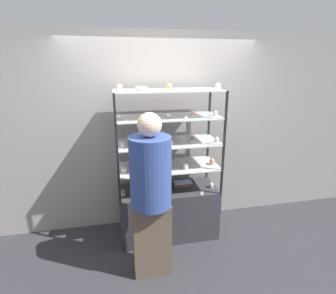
# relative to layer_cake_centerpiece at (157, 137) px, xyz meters

# --- Properties ---
(ground_plane) EXTENTS (20.00, 20.00, 0.00)m
(ground_plane) POSITION_rel_layer_cake_centerpiece_xyz_m (0.13, -0.02, -1.36)
(ground_plane) COLOR #2D2D33
(back_wall) EXTENTS (8.00, 0.05, 2.60)m
(back_wall) POSITION_rel_layer_cake_centerpiece_xyz_m (0.13, 0.39, -0.06)
(back_wall) COLOR gray
(back_wall) RESTS_ON ground_plane
(display_base) EXTENTS (1.25, 0.54, 0.66)m
(display_base) POSITION_rel_layer_cake_centerpiece_xyz_m (0.13, -0.02, -1.03)
(display_base) COLOR #333338
(display_base) RESTS_ON ground_plane
(display_riser_lower) EXTENTS (1.25, 0.54, 0.31)m
(display_riser_lower) POSITION_rel_layer_cake_centerpiece_xyz_m (0.13, -0.02, -0.40)
(display_riser_lower) COLOR black
(display_riser_lower) RESTS_ON display_base
(display_riser_middle) EXTENTS (1.25, 0.54, 0.31)m
(display_riser_middle) POSITION_rel_layer_cake_centerpiece_xyz_m (0.13, -0.02, -0.09)
(display_riser_middle) COLOR black
(display_riser_middle) RESTS_ON display_riser_lower
(display_riser_upper) EXTENTS (1.25, 0.54, 0.31)m
(display_riser_upper) POSITION_rel_layer_cake_centerpiece_xyz_m (0.13, -0.02, 0.22)
(display_riser_upper) COLOR black
(display_riser_upper) RESTS_ON display_riser_middle
(display_riser_top) EXTENTS (1.25, 0.54, 0.31)m
(display_riser_top) POSITION_rel_layer_cake_centerpiece_xyz_m (0.13, -0.02, 0.53)
(display_riser_top) COLOR black
(display_riser_top) RESTS_ON display_riser_upper
(layer_cake_centerpiece) EXTENTS (0.18, 0.18, 0.14)m
(layer_cake_centerpiece) POSITION_rel_layer_cake_centerpiece_xyz_m (0.00, 0.00, 0.00)
(layer_cake_centerpiece) COLOR #DBBC84
(layer_cake_centerpiece) RESTS_ON display_riser_middle
(sheet_cake_frosted) EXTENTS (0.24, 0.12, 0.06)m
(sheet_cake_frosted) POSITION_rel_layer_cake_centerpiece_xyz_m (0.34, 0.02, -0.67)
(sheet_cake_frosted) COLOR brown
(sheet_cake_frosted) RESTS_ON display_base
(cupcake_0) EXTENTS (0.06, 0.06, 0.07)m
(cupcake_0) POSITION_rel_layer_cake_centerpiece_xyz_m (-0.43, -0.07, -0.66)
(cupcake_0) COLOR white
(cupcake_0) RESTS_ON display_base
(cupcake_1) EXTENTS (0.06, 0.06, 0.07)m
(cupcake_1) POSITION_rel_layer_cake_centerpiece_xyz_m (-0.14, -0.09, -0.66)
(cupcake_1) COLOR white
(cupcake_1) RESTS_ON display_base
(cupcake_2) EXTENTS (0.06, 0.06, 0.07)m
(cupcake_2) POSITION_rel_layer_cake_centerpiece_xyz_m (0.12, -0.12, -0.66)
(cupcake_2) COLOR beige
(cupcake_2) RESTS_ON display_base
(cupcake_3) EXTENTS (0.06, 0.06, 0.07)m
(cupcake_3) POSITION_rel_layer_cake_centerpiece_xyz_m (0.69, -0.10, -0.66)
(cupcake_3) COLOR #CCB28C
(cupcake_3) RESTS_ON display_base
(price_tag_0) EXTENTS (0.04, 0.00, 0.04)m
(price_tag_0) POSITION_rel_layer_cake_centerpiece_xyz_m (0.51, -0.28, -0.67)
(price_tag_0) COLOR white
(price_tag_0) RESTS_ON display_base
(cupcake_4) EXTENTS (0.07, 0.07, 0.08)m
(cupcake_4) POSITION_rel_layer_cake_centerpiece_xyz_m (-0.42, -0.14, -0.35)
(cupcake_4) COLOR #CCB28C
(cupcake_4) RESTS_ON display_riser_lower
(cupcake_5) EXTENTS (0.07, 0.07, 0.08)m
(cupcake_5) POSITION_rel_layer_cake_centerpiece_xyz_m (-0.05, -0.09, -0.35)
(cupcake_5) COLOR white
(cupcake_5) RESTS_ON display_riser_lower
(cupcake_6) EXTENTS (0.07, 0.07, 0.08)m
(cupcake_6) POSITION_rel_layer_cake_centerpiece_xyz_m (0.32, -0.17, -0.35)
(cupcake_6) COLOR beige
(cupcake_6) RESTS_ON display_riser_lower
(cupcake_7) EXTENTS (0.07, 0.07, 0.08)m
(cupcake_7) POSITION_rel_layer_cake_centerpiece_xyz_m (0.69, -0.08, -0.35)
(cupcake_7) COLOR #CCB28C
(cupcake_7) RESTS_ON display_riser_lower
(price_tag_1) EXTENTS (0.04, 0.00, 0.04)m
(price_tag_1) POSITION_rel_layer_cake_centerpiece_xyz_m (0.47, -0.28, -0.36)
(price_tag_1) COLOR white
(price_tag_1) RESTS_ON display_riser_lower
(cupcake_8) EXTENTS (0.05, 0.05, 0.07)m
(cupcake_8) POSITION_rel_layer_cake_centerpiece_xyz_m (-0.42, -0.13, -0.04)
(cupcake_8) COLOR white
(cupcake_8) RESTS_ON display_riser_middle
(cupcake_9) EXTENTS (0.05, 0.05, 0.07)m
(cupcake_9) POSITION_rel_layer_cake_centerpiece_xyz_m (-0.16, -0.10, -0.04)
(cupcake_9) COLOR beige
(cupcake_9) RESTS_ON display_riser_middle
(cupcake_10) EXTENTS (0.05, 0.05, 0.07)m
(cupcake_10) POSITION_rel_layer_cake_centerpiece_xyz_m (0.14, -0.16, -0.04)
(cupcake_10) COLOR #CCB28C
(cupcake_10) RESTS_ON display_riser_middle
(cupcake_11) EXTENTS (0.05, 0.05, 0.07)m
(cupcake_11) POSITION_rel_layer_cake_centerpiece_xyz_m (0.43, -0.08, -0.04)
(cupcake_11) COLOR white
(cupcake_11) RESTS_ON display_riser_middle
(cupcake_12) EXTENTS (0.05, 0.05, 0.07)m
(cupcake_12) POSITION_rel_layer_cake_centerpiece_xyz_m (0.71, -0.15, -0.04)
(cupcake_12) COLOR beige
(cupcake_12) RESTS_ON display_riser_middle
(price_tag_2) EXTENTS (0.04, 0.00, 0.04)m
(price_tag_2) POSITION_rel_layer_cake_centerpiece_xyz_m (0.49, -0.28, -0.05)
(price_tag_2) COLOR white
(price_tag_2) RESTS_ON display_riser_middle
(cupcake_13) EXTENTS (0.05, 0.05, 0.06)m
(cupcake_13) POSITION_rel_layer_cake_centerpiece_xyz_m (-0.44, -0.08, 0.27)
(cupcake_13) COLOR #CCB28C
(cupcake_13) RESTS_ON display_riser_upper
(cupcake_14) EXTENTS (0.05, 0.05, 0.06)m
(cupcake_14) POSITION_rel_layer_cake_centerpiece_xyz_m (-0.16, -0.13, 0.27)
(cupcake_14) COLOR beige
(cupcake_14) RESTS_ON display_riser_upper
(cupcake_15) EXTENTS (0.05, 0.05, 0.06)m
(cupcake_15) POSITION_rel_layer_cake_centerpiece_xyz_m (0.12, -0.11, 0.27)
(cupcake_15) COLOR #CCB28C
(cupcake_15) RESTS_ON display_riser_upper
(cupcake_16) EXTENTS (0.05, 0.05, 0.06)m
(cupcake_16) POSITION_rel_layer_cake_centerpiece_xyz_m (0.41, -0.10, 0.27)
(cupcake_16) COLOR beige
(cupcake_16) RESTS_ON display_riser_upper
(cupcake_17) EXTENTS (0.05, 0.05, 0.06)m
(cupcake_17) POSITION_rel_layer_cake_centerpiece_xyz_m (0.71, -0.08, 0.27)
(cupcake_17) COLOR white
(cupcake_17) RESTS_ON display_riser_upper
(price_tag_3) EXTENTS (0.04, 0.00, 0.04)m
(price_tag_3) POSITION_rel_layer_cake_centerpiece_xyz_m (0.29, -0.28, 0.26)
(price_tag_3) COLOR white
(price_tag_3) RESTS_ON display_riser_upper
(cupcake_18) EXTENTS (0.07, 0.07, 0.08)m
(cupcake_18) POSITION_rel_layer_cake_centerpiece_xyz_m (-0.42, -0.14, 0.59)
(cupcake_18) COLOR white
(cupcake_18) RESTS_ON display_riser_top
(cupcake_19) EXTENTS (0.07, 0.07, 0.08)m
(cupcake_19) POSITION_rel_layer_cake_centerpiece_xyz_m (0.14, -0.10, 0.59)
(cupcake_19) COLOR #CCB28C
(cupcake_19) RESTS_ON display_riser_top
(cupcake_20) EXTENTS (0.07, 0.07, 0.08)m
(cupcake_20) POSITION_rel_layer_cake_centerpiece_xyz_m (0.69, -0.16, 0.59)
(cupcake_20) COLOR beige
(cupcake_20) RESTS_ON display_riser_top
(price_tag_4) EXTENTS (0.04, 0.00, 0.04)m
(price_tag_4) POSITION_rel_layer_cake_centerpiece_xyz_m (0.21, -0.28, 0.58)
(price_tag_4) COLOR white
(price_tag_4) RESTS_ON display_riser_top
(donut_glazed) EXTENTS (0.14, 0.14, 0.04)m
(donut_glazed) POSITION_rel_layer_cake_centerpiece_xyz_m (-0.17, 0.01, 0.57)
(donut_glazed) COLOR #EFE5CC
(donut_glazed) RESTS_ON display_riser_top
(customer_figure) EXTENTS (0.41, 0.41, 1.77)m
(customer_figure) POSITION_rel_layer_cake_centerpiece_xyz_m (-0.17, -0.65, -0.41)
(customer_figure) COLOR brown
(customer_figure) RESTS_ON ground_plane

